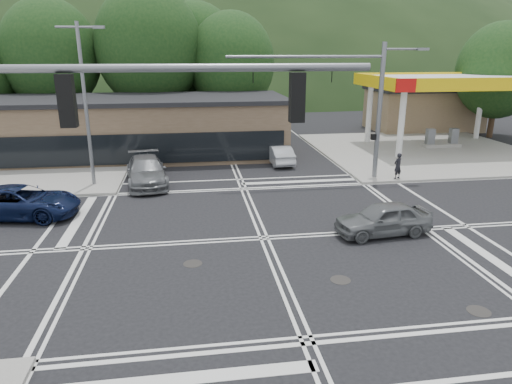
{
  "coord_description": "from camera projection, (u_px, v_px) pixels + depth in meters",
  "views": [
    {
      "loc": [
        -2.91,
        -17.45,
        7.52
      ],
      "look_at": [
        -0.04,
        2.04,
        1.4
      ],
      "focal_mm": 32.0,
      "sensor_mm": 36.0,
      "label": 1
    }
  ],
  "objects": [
    {
      "name": "ground",
      "position": [
        264.0,
        238.0,
        19.12
      ],
      "size": [
        120.0,
        120.0,
        0.0
      ],
      "primitive_type": "plane",
      "color": "black",
      "rests_on": "ground"
    },
    {
      "name": "sidewalk_ne",
      "position": [
        423.0,
        151.0,
        35.35
      ],
      "size": [
        16.0,
        16.0,
        0.15
      ],
      "primitive_type": "cube",
      "color": "gray",
      "rests_on": "ground"
    },
    {
      "name": "sidewalk_nw",
      "position": [
        13.0,
        164.0,
        31.19
      ],
      "size": [
        16.0,
        16.0,
        0.15
      ],
      "primitive_type": "cube",
      "color": "gray",
      "rests_on": "ground"
    },
    {
      "name": "gas_station_canopy",
      "position": [
        448.0,
        84.0,
        35.09
      ],
      "size": [
        12.32,
        8.34,
        5.75
      ],
      "color": "silver",
      "rests_on": "ground"
    },
    {
      "name": "convenience_store",
      "position": [
        423.0,
        110.0,
        44.96
      ],
      "size": [
        10.0,
        6.0,
        3.8
      ],
      "primitive_type": "cube",
      "color": "#846B4F",
      "rests_on": "ground"
    },
    {
      "name": "commercial_row",
      "position": [
        119.0,
        129.0,
        33.48
      ],
      "size": [
        24.0,
        8.0,
        4.0
      ],
      "primitive_type": "cube",
      "color": "brown",
      "rests_on": "ground"
    },
    {
      "name": "hill_north",
      "position": [
        200.0,
        85.0,
        104.15
      ],
      "size": [
        252.0,
        126.0,
        140.0
      ],
      "primitive_type": "ellipsoid",
      "color": "black",
      "rests_on": "ground"
    },
    {
      "name": "tree_n_a",
      "position": [
        51.0,
        55.0,
        37.73
      ],
      "size": [
        8.0,
        8.0,
        11.75
      ],
      "color": "#382619",
      "rests_on": "ground"
    },
    {
      "name": "tree_n_b",
      "position": [
        149.0,
        47.0,
        38.65
      ],
      "size": [
        9.0,
        9.0,
        12.98
      ],
      "color": "#382619",
      "rests_on": "ground"
    },
    {
      "name": "tree_n_c",
      "position": [
        231.0,
        63.0,
        40.01
      ],
      "size": [
        7.6,
        7.6,
        10.87
      ],
      "color": "#382619",
      "rests_on": "ground"
    },
    {
      "name": "tree_n_e",
      "position": [
        196.0,
        55.0,
        43.18
      ],
      "size": [
        8.4,
        8.4,
        11.98
      ],
      "color": "#382619",
      "rests_on": "ground"
    },
    {
      "name": "tree_ne",
      "position": [
        499.0,
        71.0,
        39.62
      ],
      "size": [
        7.2,
        7.2,
        9.99
      ],
      "color": "#382619",
      "rests_on": "ground"
    },
    {
      "name": "streetlight_nw",
      "position": [
        86.0,
        98.0,
        24.95
      ],
      "size": [
        2.5,
        0.25,
        9.0
      ],
      "color": "slate",
      "rests_on": "ground"
    },
    {
      "name": "signal_mast_ne",
      "position": [
        360.0,
        95.0,
        26.33
      ],
      "size": [
        11.65,
        0.3,
        8.0
      ],
      "color": "slate",
      "rests_on": "ground"
    },
    {
      "name": "signal_mast_sw",
      "position": [
        13.0,
        178.0,
        8.97
      ],
      "size": [
        9.14,
        0.28,
        8.0
      ],
      "color": "slate",
      "rests_on": "ground"
    },
    {
      "name": "car_blue_west",
      "position": [
        20.0,
        202.0,
        21.33
      ],
      "size": [
        5.69,
        3.29,
        1.49
      ],
      "primitive_type": "imported",
      "rotation": [
        0.0,
        0.0,
        1.41
      ],
      "color": "#0C1535",
      "rests_on": "ground"
    },
    {
      "name": "car_grey_center",
      "position": [
        383.0,
        219.0,
        19.33
      ],
      "size": [
        4.25,
        2.05,
        1.4
      ],
      "primitive_type": "imported",
      "rotation": [
        0.0,
        0.0,
        -1.47
      ],
      "color": "slate",
      "rests_on": "ground"
    },
    {
      "name": "car_queue_a",
      "position": [
        279.0,
        154.0,
        31.56
      ],
      "size": [
        1.56,
        4.02,
        1.3
      ],
      "primitive_type": "imported",
      "rotation": [
        0.0,
        0.0,
        3.19
      ],
      "color": "#B5B7BD",
      "rests_on": "ground"
    },
    {
      "name": "car_queue_b",
      "position": [
        244.0,
        137.0,
        37.04
      ],
      "size": [
        2.28,
        4.96,
        1.65
      ],
      "primitive_type": "imported",
      "rotation": [
        0.0,
        0.0,
        3.21
      ],
      "color": "#B2B2AE",
      "rests_on": "ground"
    },
    {
      "name": "car_northbound",
      "position": [
        146.0,
        171.0,
        26.63
      ],
      "size": [
        2.94,
        5.69,
        1.58
      ],
      "primitive_type": "imported",
      "rotation": [
        0.0,
        0.0,
        0.14
      ],
      "color": "slate",
      "rests_on": "ground"
    },
    {
      "name": "pedestrian",
      "position": [
        398.0,
        166.0,
        27.23
      ],
      "size": [
        0.67,
        0.57,
        1.55
      ],
      "primitive_type": "imported",
      "rotation": [
        0.0,
        0.0,
        3.56
      ],
      "color": "black",
      "rests_on": "sidewalk_ne"
    }
  ]
}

